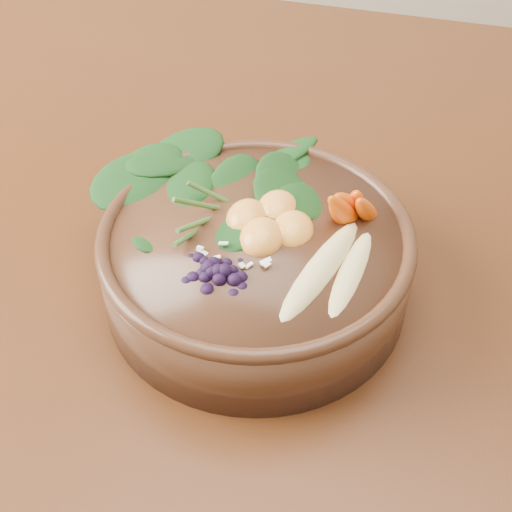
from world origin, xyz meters
The scene contains 8 objects.
dining_table centered at (0.00, 0.00, 0.66)m, with size 1.60×0.90×0.75m.
stoneware_bowl centered at (-0.09, -0.16, 0.79)m, with size 0.27×0.27×0.07m, color #512E1B.
kale_heap centered at (-0.11, -0.09, 0.84)m, with size 0.18×0.16×0.04m, color #174016, non-canonical shape.
carrot_cluster centered at (-0.01, -0.11, 0.86)m, with size 0.06×0.06×0.08m, color #F55908, non-canonical shape.
banana_halves centered at (-0.01, -0.18, 0.84)m, with size 0.08×0.15×0.03m.
mandarin_cluster centered at (-0.08, -0.14, 0.84)m, with size 0.08×0.09×0.03m, color orange, non-canonical shape.
blueberry_pile centered at (-0.11, -0.21, 0.84)m, with size 0.13×0.09×0.04m, color black, non-canonical shape.
coconut_flakes centered at (-0.09, -0.18, 0.83)m, with size 0.09×0.07×0.01m, color white, non-canonical shape.
Camera 1 is at (0.03, -0.59, 1.23)m, focal length 50.00 mm.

